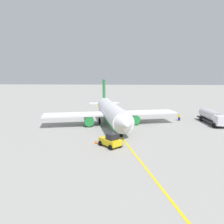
# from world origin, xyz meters

# --- Properties ---
(ground_plane) EXTENTS (400.00, 400.00, 0.00)m
(ground_plane) POSITION_xyz_m (0.00, 0.00, 0.00)
(ground_plane) COLOR #9E9B96
(airplane) EXTENTS (29.51, 30.47, 9.93)m
(airplane) POSITION_xyz_m (-0.44, -0.11, 2.78)
(airplane) COLOR white
(airplane) RESTS_ON ground
(fuel_tanker) EXTENTS (10.89, 3.48, 3.15)m
(fuel_tanker) POSITION_xyz_m (-3.01, 22.94, 1.73)
(fuel_tanker) COLOR #2D2D33
(fuel_tanker) RESTS_ON ground
(pushback_tug) EXTENTS (4.05, 4.01, 2.20)m
(pushback_tug) POSITION_xyz_m (14.80, 0.85, 1.01)
(pushback_tug) COLOR yellow
(pushback_tug) RESTS_ON ground
(refueling_worker) EXTENTS (0.49, 0.60, 1.71)m
(refueling_worker) POSITION_xyz_m (-6.12, 16.28, 0.82)
(refueling_worker) COLOR navy
(refueling_worker) RESTS_ON ground
(safety_cone_nose) EXTENTS (0.55, 0.55, 0.61)m
(safety_cone_nose) POSITION_xyz_m (13.45, -1.71, 0.30)
(safety_cone_nose) COLOR #F2590F
(safety_cone_nose) RESTS_ON ground
(taxi_line_marking) EXTENTS (71.84, 18.59, 0.01)m
(taxi_line_marking) POSITION_xyz_m (0.00, 0.00, 0.01)
(taxi_line_marking) COLOR yellow
(taxi_line_marking) RESTS_ON ground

